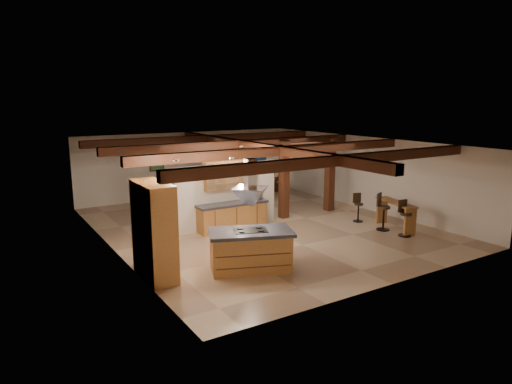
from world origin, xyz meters
TOP-DOWN VIEW (x-y plane):
  - ground at (0.00, 0.00)m, footprint 12.00×12.00m
  - room_walls at (0.00, 0.00)m, footprint 12.00×12.00m
  - ceiling_beams at (0.00, 0.00)m, footprint 10.00×12.00m
  - timber_posts at (2.50, 0.50)m, footprint 2.50×0.30m
  - partition_wall at (-1.00, 0.50)m, footprint 3.80×0.18m
  - pantry_cabinet at (-4.67, -2.60)m, footprint 0.67×1.60m
  - back_counter at (-1.00, 0.11)m, footprint 2.50×0.66m
  - upper_display_cabinet at (-1.00, 0.31)m, footprint 1.80×0.36m
  - range_hood at (-2.39, -3.38)m, footprint 1.10×1.10m
  - back_windows at (2.80, 5.93)m, footprint 2.70×0.07m
  - framed_art at (-1.50, 5.94)m, footprint 0.65×0.05m
  - recessed_cans at (-2.53, -1.93)m, footprint 3.16×2.46m
  - kitchen_island at (-2.39, -3.38)m, footprint 2.42×1.85m
  - dining_table at (0.52, 2.78)m, footprint 1.96×1.27m
  - sofa at (3.15, 5.13)m, footprint 2.26×1.19m
  - microwave at (-0.10, 0.11)m, footprint 0.45×0.31m
  - bar_counter at (3.73, -2.75)m, footprint 0.90×1.88m
  - side_table at (4.38, 5.53)m, footprint 0.62×0.62m
  - table_lamp at (4.38, 5.53)m, footprint 0.30×0.30m
  - bar_stool_a at (3.37, -3.45)m, footprint 0.41×0.42m
  - bar_stool_b at (3.27, -2.59)m, footprint 0.47×0.48m
  - bar_stool_c at (3.37, -1.35)m, footprint 0.37×0.39m
  - dining_chairs at (0.52, 2.78)m, footprint 1.84×1.84m

SIDE VIEW (x-z plane):
  - ground at x=0.00m, z-range 0.00..0.00m
  - side_table at x=4.38m, z-range 0.00..0.61m
  - sofa at x=3.15m, z-range 0.00..0.63m
  - dining_table at x=0.52m, z-range 0.00..0.64m
  - back_counter at x=-1.00m, z-range 0.01..0.95m
  - bar_stool_c at x=3.37m, z-range 0.01..1.03m
  - kitchen_island at x=-2.39m, z-range 0.00..1.07m
  - dining_chairs at x=0.52m, z-range 0.01..1.11m
  - bar_stool_a at x=3.37m, z-range 0.01..1.18m
  - bar_stool_b at x=3.27m, z-range 0.01..1.26m
  - bar_counter at x=3.73m, z-range 0.17..1.12m
  - table_lamp at x=4.38m, z-range 0.68..1.04m
  - microwave at x=-0.10m, z-range 0.94..1.18m
  - partition_wall at x=-1.00m, z-range 0.00..2.20m
  - pantry_cabinet at x=-4.67m, z-range 0.00..2.40m
  - back_windows at x=2.80m, z-range 0.65..2.35m
  - framed_art at x=-1.50m, z-range 1.27..2.12m
  - timber_posts at x=2.50m, z-range 0.31..3.21m
  - room_walls at x=0.00m, z-range -4.22..7.78m
  - range_hood at x=-2.39m, z-range 1.08..2.48m
  - upper_display_cabinet at x=-1.00m, z-range 1.37..2.33m
  - ceiling_beams at x=0.00m, z-range 2.62..2.90m
  - recessed_cans at x=-2.53m, z-range 2.85..2.89m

